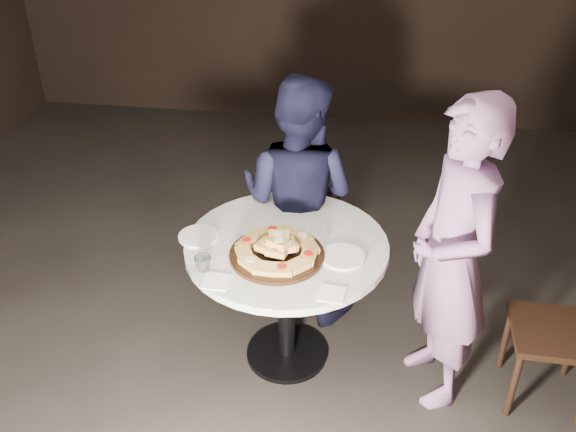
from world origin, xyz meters
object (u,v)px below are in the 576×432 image
Objects in this scene: table at (287,266)px; water_glass at (203,264)px; focaccia_pile at (278,248)px; chair_far at (303,205)px; diner_navy at (298,198)px; serving_board at (277,255)px; diner_teal at (452,259)px; chair_right at (575,324)px.

water_glass is at bearing -142.38° from table.
focaccia_pile is 0.55× the size of chair_far.
table is 16.27× the size of water_glass.
focaccia_pile is 0.28× the size of diner_navy.
serving_board is 0.84m from diner_teal.
diner_navy reaches higher than chair_right.
chair_far is 0.52× the size of diner_navy.
table is at bearing 101.29° from chair_far.
water_glass is at bearing -100.27° from diner_teal.
serving_board is at bearing -104.05° from table.
diner_navy is (0.01, -0.42, 0.30)m from chair_far.
table is 0.88× the size of diner_navy.
chair_far is (0.01, 1.04, -0.39)m from focaccia_pile.
serving_board is at bearing -87.39° from chair_right.
chair_far is at bearing 74.11° from water_glass.
diner_teal reaches higher than serving_board.
chair_right reaches higher than table.
diner_navy reaches higher than focaccia_pile.
table is 0.79× the size of diner_teal.
water_glass is 1.18m from diner_teal.
diner_navy is 1.01m from diner_teal.
serving_board is 0.54× the size of chair_right.
water_glass is 1.84m from chair_right.
serving_board is at bearing 179.54° from focaccia_pile.
chair_far is at bearing 89.69° from focaccia_pile.
chair_right reaches higher than water_glass.
focaccia_pile reaches higher than table.
chair_far is 1.78m from chair_right.
serving_board is at bearing 25.29° from water_glass.
chair_right is (1.80, 0.18, -0.32)m from water_glass.
table is at bearing 37.62° from water_glass.
water_glass is at bearing -154.98° from focaccia_pile.
diner_navy is at bearing 88.21° from focaccia_pile.
chair_far is 0.90× the size of chair_right.
water_glass is 0.05× the size of diner_navy.
chair_right is at bearing 5.76° from water_glass.
diner_navy is 0.90× the size of diner_teal.
diner_teal is at bearing 9.00° from water_glass.
diner_navy is (0.02, 0.62, -0.09)m from focaccia_pile.
focaccia_pile is at bearing -102.27° from table.
chair_right is 0.72m from diner_teal.
chair_far is 0.51m from diner_navy.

